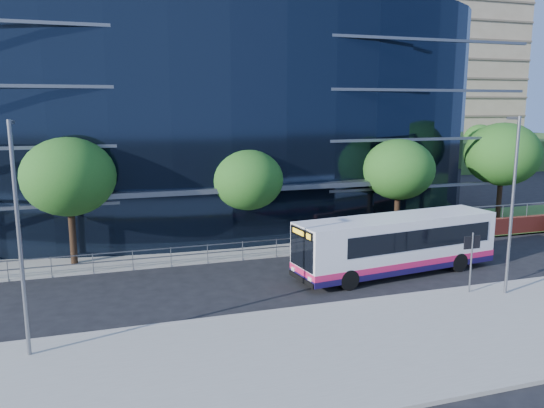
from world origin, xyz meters
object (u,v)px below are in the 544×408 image
object	(u,v)px
tree_far_c	(399,169)
tree_dist_f	(480,137)
tree_dist_e	(387,138)
tree_far_a	(69,177)
city_bus	(398,243)
streetlight_east	(512,201)
street_sign	(472,250)
tree_far_d	(503,154)
tree_far_b	(248,180)
streetlight_west	(19,233)

from	to	relation	value
tree_far_c	tree_dist_f	world-z (taller)	tree_far_c
tree_dist_e	tree_far_a	bearing A→B (deg)	-140.04
city_bus	streetlight_east	bearing A→B (deg)	-63.68
street_sign	tree_far_c	xyz separation A→B (m)	(2.50, 10.59, 2.39)
tree_dist_f	city_bus	bearing A→B (deg)	-132.93
streetlight_east	city_bus	xyz separation A→B (m)	(-2.93, 4.47, -2.85)
tree_far_d	tree_dist_e	world-z (taller)	tree_far_d
street_sign	tree_far_b	world-z (taller)	tree_far_b
tree_dist_f	streetlight_west	xyz separation A→B (m)	(-54.00, -44.17, 0.23)
tree_far_c	streetlight_east	xyz separation A→B (m)	(-1.00, -11.17, -0.10)
tree_far_b	streetlight_west	bearing A→B (deg)	-133.30
street_sign	tree_dist_e	bearing A→B (deg)	64.88
tree_dist_f	street_sign	bearing A→B (deg)	-129.16
street_sign	tree_dist_f	world-z (taller)	tree_dist_f
street_sign	city_bus	distance (m)	4.18
tree_dist_e	streetlight_west	bearing A→B (deg)	-132.02
tree_far_c	tree_dist_f	xyz separation A→B (m)	(33.00, 33.00, -0.33)
tree_far_d	streetlight_east	xyz separation A→B (m)	(-10.00, -12.17, -0.75)
tree_far_a	tree_far_c	distance (m)	20.00
tree_dist_e	street_sign	bearing A→B (deg)	-115.12
tree_far_a	tree_far_d	size ratio (longest dim) A/B	0.94
city_bus	tree_dist_f	bearing A→B (deg)	40.10
tree_far_a	tree_far_d	world-z (taller)	tree_far_d
tree_far_a	streetlight_east	size ratio (longest dim) A/B	0.87
tree_dist_e	tree_far_b	bearing A→B (deg)	-131.52
tree_dist_e	city_bus	world-z (taller)	tree_dist_e
tree_far_b	city_bus	world-z (taller)	tree_far_b
tree_far_a	city_bus	xyz separation A→B (m)	(16.07, -6.70, -3.27)
tree_dist_e	tree_dist_f	size ratio (longest dim) A/B	1.08
tree_dist_e	streetlight_west	size ratio (longest dim) A/B	0.81
tree_far_d	streetlight_east	size ratio (longest dim) A/B	0.93
tree_dist_e	tree_dist_f	world-z (taller)	tree_dist_e
tree_far_c	tree_far_d	distance (m)	9.08
tree_far_b	tree_far_c	world-z (taller)	tree_far_c
tree_far_b	tree_far_d	world-z (taller)	tree_far_d
tree_far_a	tree_dist_f	xyz separation A→B (m)	(53.00, 33.00, -0.65)
tree_far_b	streetlight_west	xyz separation A→B (m)	(-11.00, -11.67, 0.23)
tree_far_b	tree_dist_f	distance (m)	53.90
street_sign	tree_far_c	distance (m)	11.14
street_sign	tree_far_d	size ratio (longest dim) A/B	0.38
tree_far_b	city_bus	bearing A→B (deg)	-49.91
streetlight_west	city_bus	distance (m)	17.87
tree_far_b	tree_dist_f	world-z (taller)	same
tree_dist_e	city_bus	bearing A→B (deg)	-119.04
tree_far_d	streetlight_west	xyz separation A→B (m)	(-30.00, -12.17, -0.75)
tree_far_a	tree_dist_f	bearing A→B (deg)	31.91
tree_dist_f	tree_far_b	bearing A→B (deg)	-142.92
tree_dist_e	streetlight_east	world-z (taller)	streetlight_east
tree_far_a	tree_dist_f	size ratio (longest dim) A/B	1.15
streetlight_west	streetlight_east	xyz separation A→B (m)	(20.00, 0.00, 0.00)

